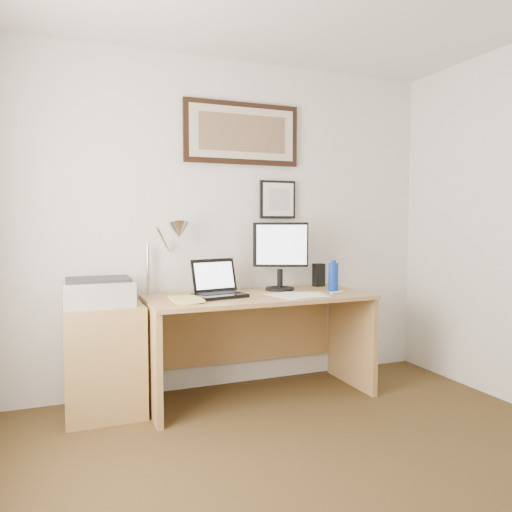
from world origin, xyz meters
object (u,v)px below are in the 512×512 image
lcd_monitor (281,252)px  printer (99,292)px  book (171,300)px  laptop (218,288)px  desk (255,325)px  side_cabinet (105,361)px  water_bottle (333,277)px

lcd_monitor → printer: (-1.34, -0.08, -0.22)m
book → lcd_monitor: 0.98m
book → laptop: laptop is taller
desk → printer: size_ratio=3.64×
side_cabinet → water_bottle: 1.75m
water_bottle → desk: (-0.61, 0.10, -0.34)m
lcd_monitor → printer: lcd_monitor is taller
desk → printer: 1.14m
side_cabinet → laptop: size_ratio=1.93×
side_cabinet → lcd_monitor: size_ratio=1.40×
desk → side_cabinet: bearing=-178.1°
book → printer: printer is taller
desk → laptop: bearing=-172.0°
book → lcd_monitor: lcd_monitor is taller
book → water_bottle: bearing=3.5°
desk → water_bottle: bearing=-9.0°
printer → desk: bearing=0.2°
lcd_monitor → water_bottle: bearing=-25.6°
book → printer: 0.47m
desk → lcd_monitor: size_ratio=3.08×
printer → lcd_monitor: bearing=3.5°
water_bottle → printer: size_ratio=0.48×
side_cabinet → book: book is taller
side_cabinet → water_bottle: water_bottle is taller
side_cabinet → printer: (-0.03, 0.03, 0.45)m
water_bottle → book: water_bottle is taller
laptop → lcd_monitor: bearing=12.5°
side_cabinet → book: size_ratio=2.63×
desk → lcd_monitor: bearing=17.8°
desk → lcd_monitor: lcd_monitor is taller
water_bottle → book: size_ratio=0.77×
desk → printer: (-1.10, -0.00, 0.30)m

